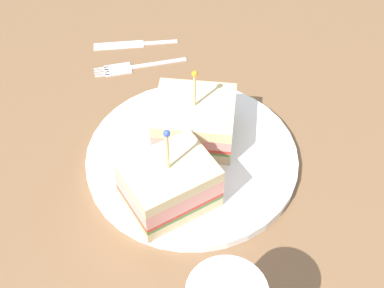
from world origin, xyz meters
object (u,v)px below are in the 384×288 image
plate (192,158)px  knife (131,44)px  sandwich_half_front (190,121)px  sandwich_half_back (169,185)px  fork (130,67)px

plate → knife: plate is taller
plate → sandwich_half_front: sandwich_half_front is taller
sandwich_half_back → knife: (-8.80, 27.11, -3.79)cm
knife → fork: bearing=-82.8°
sandwich_half_back → fork: 23.96cm
sandwich_half_front → sandwich_half_back: bearing=-97.5°
sandwich_half_back → fork: size_ratio=0.93×
plate → knife: (-10.57, 20.48, -0.37)cm
sandwich_half_back → fork: (-8.18, 22.20, -3.79)cm
fork → sandwich_half_front: bearing=-52.9°
sandwich_half_back → sandwich_half_front: bearing=82.5°
sandwich_half_back → knife: sandwich_half_back is taller
plate → sandwich_half_back: size_ratio=2.14×
sandwich_half_front → knife: 20.41cm
sandwich_half_front → knife: (-10.08, 17.40, -3.50)cm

